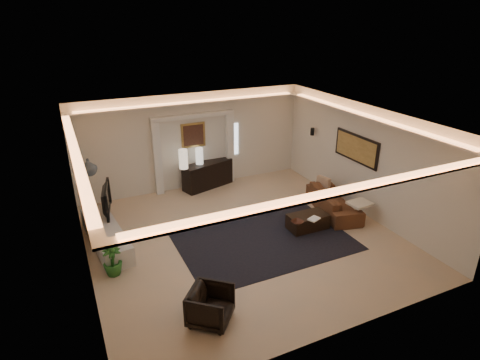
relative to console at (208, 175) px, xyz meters
name	(u,v)px	position (x,y,z in m)	size (l,w,h in m)	color
floor	(243,238)	(-0.33, -3.25, -0.40)	(7.00, 7.00, 0.00)	#CEAC85
ceiling	(243,120)	(-0.33, -3.25, 2.50)	(7.00, 7.00, 0.00)	white
wall_back	(193,141)	(-0.33, 0.25, 1.05)	(7.00, 7.00, 0.00)	silver
wall_front	(340,263)	(-0.33, -6.75, 1.05)	(7.00, 7.00, 0.00)	silver
wall_left	(80,212)	(-3.83, -3.25, 1.05)	(7.00, 7.00, 0.00)	silver
wall_right	(364,160)	(3.17, -3.25, 1.05)	(7.00, 7.00, 0.00)	silver
cove_soffit	(243,133)	(-0.33, -3.25, 2.22)	(7.00, 7.00, 0.04)	silver
daylight_slit	(234,139)	(1.02, 0.23, 0.95)	(0.25, 0.03, 1.00)	white
area_rug	(262,238)	(0.07, -3.45, -0.39)	(4.00, 3.00, 0.01)	black
pilaster_left	(157,159)	(-1.48, 0.15, 0.70)	(0.22, 0.20, 2.20)	silver
pilaster_right	(230,148)	(0.82, 0.15, 0.70)	(0.22, 0.20, 2.20)	silver
alcove_header	(193,116)	(-0.33, 0.15, 1.85)	(2.52, 0.20, 0.12)	silver
painting_frame	(193,135)	(-0.33, 0.22, 1.25)	(0.74, 0.04, 0.74)	tan
painting_canvas	(194,135)	(-0.33, 0.19, 1.25)	(0.62, 0.02, 0.62)	#4C2D1E
art_panel_frame	(356,148)	(3.14, -2.95, 1.30)	(0.04, 1.64, 0.74)	black
art_panel_gold	(356,148)	(3.11, -2.95, 1.30)	(0.02, 1.50, 0.62)	tan
wall_sconce	(312,132)	(3.05, -1.05, 1.28)	(0.12, 0.12, 0.22)	black
wall_niche	(76,178)	(-3.77, -1.85, 1.25)	(0.10, 0.55, 0.04)	silver
console	(208,175)	(0.00, 0.00, 0.00)	(1.59, 0.50, 0.80)	black
lamp_left	(183,159)	(-0.80, -0.17, 0.69)	(0.26, 0.26, 0.58)	beige
lamp_right	(199,155)	(-0.24, 0.00, 0.69)	(0.22, 0.22, 0.50)	silver
media_ledge	(106,236)	(-3.35, -2.15, -0.17)	(0.62, 2.47, 0.46)	silver
tv	(103,200)	(-3.25, -1.38, 0.39)	(0.16, 1.20, 0.69)	black
figurine	(107,197)	(-3.12, -0.92, 0.24)	(0.15, 0.15, 0.42)	#3C251D
ginger_jar	(88,167)	(-3.48, -1.87, 1.46)	(0.37, 0.37, 0.38)	slate
plant	(112,260)	(-3.39, -3.43, -0.06)	(0.38, 0.38, 0.68)	#266322
sofa	(334,201)	(2.49, -3.03, -0.10)	(0.81, 2.06, 0.60)	black
throw_blanket	(360,203)	(2.68, -3.82, 0.15)	(0.56, 0.46, 0.06)	beige
throw_pillow	(323,184)	(2.59, -2.40, 0.15)	(0.12, 0.41, 0.41)	tan
coffee_table	(308,221)	(1.33, -3.53, -0.20)	(0.99, 0.54, 0.37)	#2D211D
bowl	(297,221)	(0.83, -3.80, 0.05)	(0.29, 0.29, 0.07)	#331B12
magazine	(314,218)	(1.31, -3.80, 0.02)	(0.29, 0.21, 0.03)	white
armchair	(211,306)	(-2.06, -5.57, -0.07)	(0.70, 0.72, 0.66)	black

